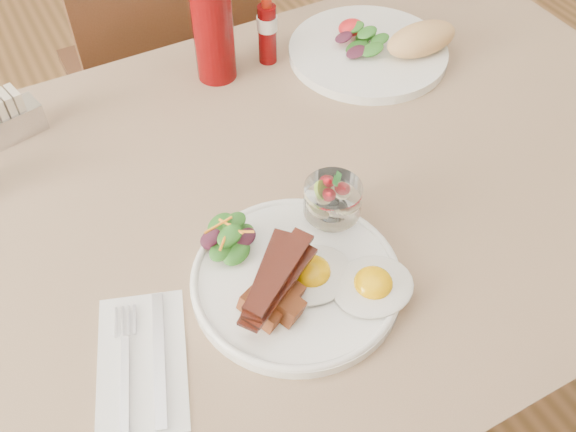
% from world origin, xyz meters
% --- Properties ---
extents(table, '(1.33, 0.88, 0.75)m').
position_xyz_m(table, '(0.00, 0.00, 0.66)').
color(table, '#502C19').
rests_on(table, ground).
extents(chair_far, '(0.42, 0.42, 0.93)m').
position_xyz_m(chair_far, '(0.00, 0.66, 0.52)').
color(chair_far, '#502C19').
rests_on(chair_far, ground).
extents(main_plate, '(0.28, 0.28, 0.02)m').
position_xyz_m(main_plate, '(-0.11, -0.16, 0.76)').
color(main_plate, white).
rests_on(main_plate, table).
extents(fried_eggs, '(0.18, 0.16, 0.03)m').
position_xyz_m(fried_eggs, '(-0.06, -0.20, 0.78)').
color(fried_eggs, silver).
rests_on(fried_eggs, main_plate).
extents(bacon_potato_pile, '(0.13, 0.11, 0.06)m').
position_xyz_m(bacon_potato_pile, '(-0.15, -0.18, 0.80)').
color(bacon_potato_pile, maroon).
rests_on(bacon_potato_pile, main_plate).
extents(side_salad, '(0.09, 0.08, 0.04)m').
position_xyz_m(side_salad, '(-0.17, -0.08, 0.79)').
color(side_salad, '#1A4F15').
rests_on(side_salad, main_plate).
extents(fruit_cup, '(0.08, 0.08, 0.08)m').
position_xyz_m(fruit_cup, '(-0.02, -0.10, 0.81)').
color(fruit_cup, white).
rests_on(fruit_cup, main_plate).
extents(second_plate, '(0.30, 0.29, 0.07)m').
position_xyz_m(second_plate, '(0.28, 0.22, 0.77)').
color(second_plate, white).
rests_on(second_plate, table).
extents(ketchup_bottle, '(0.08, 0.08, 0.21)m').
position_xyz_m(ketchup_bottle, '(-0.01, 0.31, 0.85)').
color(ketchup_bottle, '#5D0506').
rests_on(ketchup_bottle, table).
extents(hot_sauce_bottle, '(0.05, 0.05, 0.13)m').
position_xyz_m(hot_sauce_bottle, '(0.09, 0.31, 0.82)').
color(hot_sauce_bottle, '#5D0506').
rests_on(hot_sauce_bottle, table).
extents(sugar_caddy, '(0.10, 0.07, 0.08)m').
position_xyz_m(sugar_caddy, '(-0.37, 0.32, 0.79)').
color(sugar_caddy, silver).
rests_on(sugar_caddy, table).
extents(napkin_cutlery, '(0.17, 0.22, 0.01)m').
position_xyz_m(napkin_cutlery, '(-0.33, -0.17, 0.75)').
color(napkin_cutlery, white).
rests_on(napkin_cutlery, table).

